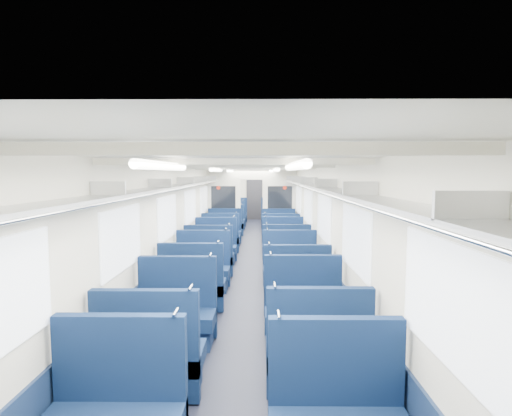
# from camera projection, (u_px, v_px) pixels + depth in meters

# --- Properties ---
(floor) EXTENTS (2.80, 18.00, 0.01)m
(floor) POSITION_uv_depth(u_px,v_px,m) (250.00, 260.00, 9.98)
(floor) COLOR black
(floor) RESTS_ON ground
(ceiling) EXTENTS (2.80, 18.00, 0.01)m
(ceiling) POSITION_uv_depth(u_px,v_px,m) (250.00, 167.00, 9.77)
(ceiling) COLOR white
(ceiling) RESTS_ON wall_left
(wall_left) EXTENTS (0.02, 18.00, 2.35)m
(wall_left) POSITION_uv_depth(u_px,v_px,m) (194.00, 214.00, 9.89)
(wall_left) COLOR beige
(wall_left) RESTS_ON floor
(dado_left) EXTENTS (0.03, 17.90, 0.70)m
(dado_left) POSITION_uv_depth(u_px,v_px,m) (195.00, 247.00, 9.96)
(dado_left) COLOR #11203B
(dado_left) RESTS_ON floor
(wall_right) EXTENTS (0.02, 18.00, 2.35)m
(wall_right) POSITION_uv_depth(u_px,v_px,m) (306.00, 214.00, 9.86)
(wall_right) COLOR beige
(wall_right) RESTS_ON floor
(dado_right) EXTENTS (0.03, 17.90, 0.70)m
(dado_right) POSITION_uv_depth(u_px,v_px,m) (305.00, 247.00, 9.94)
(dado_right) COLOR #11203B
(dado_right) RESTS_ON floor
(wall_far) EXTENTS (2.80, 0.02, 2.35)m
(wall_far) POSITION_uv_depth(u_px,v_px,m) (254.00, 195.00, 18.84)
(wall_far) COLOR beige
(wall_far) RESTS_ON floor
(luggage_rack_left) EXTENTS (0.36, 17.40, 0.18)m
(luggage_rack_left) POSITION_uv_depth(u_px,v_px,m) (201.00, 182.00, 9.82)
(luggage_rack_left) COLOR #B2B5BA
(luggage_rack_left) RESTS_ON wall_left
(luggage_rack_right) EXTENTS (0.36, 17.40, 0.18)m
(luggage_rack_right) POSITION_uv_depth(u_px,v_px,m) (299.00, 182.00, 9.79)
(luggage_rack_right) COLOR #B2B5BA
(luggage_rack_right) RESTS_ON wall_right
(windows) EXTENTS (2.78, 15.60, 0.75)m
(windows) POSITION_uv_depth(u_px,v_px,m) (249.00, 206.00, 9.40)
(windows) COLOR white
(windows) RESTS_ON wall_left
(ceiling_fittings) EXTENTS (2.70, 16.06, 0.11)m
(ceiling_fittings) POSITION_uv_depth(u_px,v_px,m) (249.00, 169.00, 9.52)
(ceiling_fittings) COLOR beige
(ceiling_fittings) RESTS_ON ceiling
(end_door) EXTENTS (0.75, 0.06, 2.00)m
(end_door) POSITION_uv_depth(u_px,v_px,m) (254.00, 198.00, 18.80)
(end_door) COLOR black
(end_door) RESTS_ON floor
(bulkhead) EXTENTS (2.80, 0.10, 2.35)m
(bulkhead) POSITION_uv_depth(u_px,v_px,m) (252.00, 204.00, 12.30)
(bulkhead) COLOR beige
(bulkhead) RESTS_ON floor
(seat_4) EXTENTS (1.03, 0.57, 1.15)m
(seat_4) POSITION_uv_depth(u_px,v_px,m) (150.00, 361.00, 3.90)
(seat_4) COLOR #0E2347
(seat_4) RESTS_ON floor
(seat_5) EXTENTS (1.03, 0.57, 1.15)m
(seat_5) POSITION_uv_depth(u_px,v_px,m) (317.00, 357.00, 3.97)
(seat_5) COLOR #0E2347
(seat_5) RESTS_ON floor
(seat_6) EXTENTS (1.03, 0.57, 1.15)m
(seat_6) POSITION_uv_depth(u_px,v_px,m) (176.00, 317.00, 5.11)
(seat_6) COLOR #0E2347
(seat_6) RESTS_ON floor
(seat_7) EXTENTS (1.03, 0.57, 1.15)m
(seat_7) POSITION_uv_depth(u_px,v_px,m) (304.00, 314.00, 5.18)
(seat_7) COLOR #0E2347
(seat_7) RESTS_ON floor
(seat_8) EXTENTS (1.03, 0.57, 1.15)m
(seat_8) POSITION_uv_depth(u_px,v_px,m) (193.00, 288.00, 6.36)
(seat_8) COLOR #0E2347
(seat_8) RESTS_ON floor
(seat_9) EXTENTS (1.03, 0.57, 1.15)m
(seat_9) POSITION_uv_depth(u_px,v_px,m) (296.00, 291.00, 6.22)
(seat_9) COLOR #0E2347
(seat_9) RESTS_ON floor
(seat_10) EXTENTS (1.03, 0.57, 1.15)m
(seat_10) POSITION_uv_depth(u_px,v_px,m) (203.00, 271.00, 7.48)
(seat_10) COLOR #0E2347
(seat_10) RESTS_ON floor
(seat_11) EXTENTS (1.03, 0.57, 1.15)m
(seat_11) POSITION_uv_depth(u_px,v_px,m) (290.00, 271.00, 7.50)
(seat_11) COLOR #0E2347
(seat_11) RESTS_ON floor
(seat_12) EXTENTS (1.03, 0.57, 1.15)m
(seat_12) POSITION_uv_depth(u_px,v_px,m) (209.00, 259.00, 8.49)
(seat_12) COLOR #0E2347
(seat_12) RESTS_ON floor
(seat_13) EXTENTS (1.03, 0.57, 1.15)m
(seat_13) POSITION_uv_depth(u_px,v_px,m) (286.00, 258.00, 8.60)
(seat_13) COLOR #0E2347
(seat_13) RESTS_ON floor
(seat_14) EXTENTS (1.03, 0.57, 1.15)m
(seat_14) POSITION_uv_depth(u_px,v_px,m) (216.00, 249.00, 9.68)
(seat_14) COLOR #0E2347
(seat_14) RESTS_ON floor
(seat_15) EXTENTS (1.03, 0.57, 1.15)m
(seat_15) POSITION_uv_depth(u_px,v_px,m) (283.00, 248.00, 9.80)
(seat_15) COLOR #0E2347
(seat_15) RESTS_ON floor
(seat_16) EXTENTS (1.03, 0.57, 1.15)m
(seat_16) POSITION_uv_depth(u_px,v_px,m) (221.00, 240.00, 10.97)
(seat_16) COLOR #0E2347
(seat_16) RESTS_ON floor
(seat_17) EXTENTS (1.03, 0.57, 1.15)m
(seat_17) POSITION_uv_depth(u_px,v_px,m) (281.00, 241.00, 10.85)
(seat_17) COLOR #0E2347
(seat_17) RESTS_ON floor
(seat_18) EXTENTS (1.03, 0.57, 1.15)m
(seat_18) POSITION_uv_depth(u_px,v_px,m) (224.00, 234.00, 12.12)
(seat_18) COLOR #0E2347
(seat_18) RESTS_ON floor
(seat_19) EXTENTS (1.03, 0.57, 1.15)m
(seat_19) POSITION_uv_depth(u_px,v_px,m) (279.00, 234.00, 12.03)
(seat_19) COLOR #0E2347
(seat_19) RESTS_ON floor
(seat_20) EXTENTS (1.03, 0.57, 1.15)m
(seat_20) POSITION_uv_depth(u_px,v_px,m) (229.00, 226.00, 13.96)
(seat_20) COLOR #0E2347
(seat_20) RESTS_ON floor
(seat_21) EXTENTS (1.03, 0.57, 1.15)m
(seat_21) POSITION_uv_depth(u_px,v_px,m) (276.00, 225.00, 13.98)
(seat_21) COLOR #0E2347
(seat_21) RESTS_ON floor
(seat_22) EXTENTS (1.03, 0.57, 1.15)m
(seat_22) POSITION_uv_depth(u_px,v_px,m) (232.00, 221.00, 15.23)
(seat_22) COLOR #0E2347
(seat_22) RESTS_ON floor
(seat_23) EXTENTS (1.03, 0.57, 1.15)m
(seat_23) POSITION_uv_depth(u_px,v_px,m) (275.00, 221.00, 15.17)
(seat_23) COLOR #0E2347
(seat_23) RESTS_ON floor
(seat_24) EXTENTS (1.03, 0.57, 1.15)m
(seat_24) POSITION_uv_depth(u_px,v_px,m) (233.00, 218.00, 16.27)
(seat_24) COLOR #0E2347
(seat_24) RESTS_ON floor
(seat_25) EXTENTS (1.03, 0.57, 1.15)m
(seat_25) POSITION_uv_depth(u_px,v_px,m) (274.00, 218.00, 16.33)
(seat_25) COLOR #0E2347
(seat_25) RESTS_ON floor
(seat_26) EXTENTS (1.03, 0.57, 1.15)m
(seat_26) POSITION_uv_depth(u_px,v_px,m) (235.00, 215.00, 17.50)
(seat_26) COLOR #0E2347
(seat_26) RESTS_ON floor
(seat_27) EXTENTS (1.03, 0.57, 1.15)m
(seat_27) POSITION_uv_depth(u_px,v_px,m) (273.00, 215.00, 17.58)
(seat_27) COLOR #0E2347
(seat_27) RESTS_ON floor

